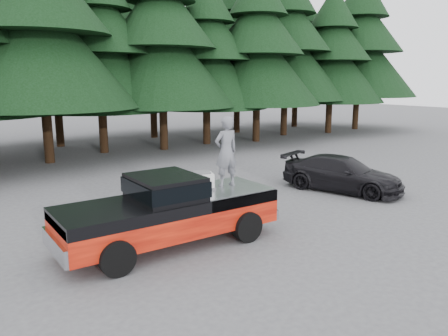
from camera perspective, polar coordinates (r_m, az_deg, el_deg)
ground at (r=12.16m, az=-0.44°, el=-9.45°), size 120.00×120.00×0.00m
pickup_truck at (r=11.73m, az=-7.14°, el=-6.89°), size 6.00×2.04×1.33m
truck_cab at (r=11.42m, az=-7.70°, el=-2.40°), size 1.66×1.90×0.59m
air_compressor at (r=12.25m, az=-2.92°, el=-1.74°), size 0.75×0.69×0.42m
man_on_bed at (r=12.41m, az=0.28°, el=2.17°), size 0.75×0.51×2.01m
parked_car at (r=17.82m, az=15.16°, el=-0.73°), size 3.30×5.08×1.37m
treeline at (r=27.62m, az=-21.38°, el=17.84°), size 60.15×16.05×17.50m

